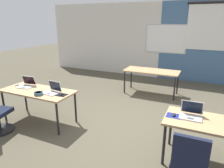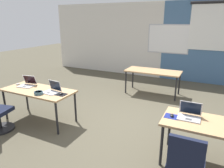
% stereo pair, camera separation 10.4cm
% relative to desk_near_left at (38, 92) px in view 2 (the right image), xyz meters
% --- Properties ---
extents(ground_plane, '(24.00, 24.00, 0.00)m').
position_rel_desk_near_left_xyz_m(ground_plane, '(1.75, 0.60, -0.66)').
color(ground_plane, '#4C4738').
extents(back_wall_assembly, '(10.00, 0.27, 2.80)m').
position_rel_desk_near_left_xyz_m(back_wall_assembly, '(1.80, 4.80, 0.75)').
color(back_wall_assembly, silver).
rests_on(back_wall_assembly, ground).
extents(desk_near_left, '(1.60, 0.70, 0.72)m').
position_rel_desk_near_left_xyz_m(desk_near_left, '(0.00, 0.00, 0.00)').
color(desk_near_left, tan).
rests_on(desk_near_left, ground).
extents(desk_near_right, '(1.60, 0.70, 0.72)m').
position_rel_desk_near_left_xyz_m(desk_near_right, '(3.50, 0.00, 0.00)').
color(desk_near_right, tan).
rests_on(desk_near_right, ground).
extents(desk_far_center, '(1.60, 0.70, 0.72)m').
position_rel_desk_near_left_xyz_m(desk_far_center, '(1.75, 2.80, 0.00)').
color(desk_far_center, tan).
rests_on(desk_far_center, ground).
extents(laptop_near_left_end, '(0.37, 0.35, 0.23)m').
position_rel_desk_near_left_xyz_m(laptop_near_left_end, '(-0.41, 0.09, 0.11)').
color(laptop_near_left_end, silver).
rests_on(laptop_near_left_end, desk_near_left).
extents(mouse_near_left_end, '(0.07, 0.11, 0.03)m').
position_rel_desk_near_left_xyz_m(mouse_near_left_end, '(-0.68, 0.06, 0.08)').
color(mouse_near_left_end, '#B2B2B7').
rests_on(mouse_near_left_end, desk_near_left).
extents(laptop_near_left_inner, '(0.36, 0.31, 0.23)m').
position_rel_desk_near_left_xyz_m(laptop_near_left_inner, '(0.39, 0.01, 0.11)').
color(laptop_near_left_inner, silver).
rests_on(laptop_near_left_inner, desk_near_left).
extents(mousepad_near_left_inner, '(0.22, 0.19, 0.00)m').
position_rel_desk_near_left_xyz_m(mousepad_near_left_inner, '(0.65, -0.01, 0.06)').
color(mousepad_near_left_inner, black).
rests_on(mousepad_near_left_inner, desk_near_left).
extents(mouse_near_left_inner, '(0.06, 0.10, 0.03)m').
position_rel_desk_near_left_xyz_m(mouse_near_left_inner, '(0.65, -0.01, 0.08)').
color(mouse_near_left_inner, black).
rests_on(mouse_near_left_inner, mousepad_near_left_inner).
extents(laptop_near_right_inner, '(0.33, 0.29, 0.23)m').
position_rel_desk_near_left_xyz_m(laptop_near_right_inner, '(3.07, 0.05, 0.11)').
color(laptop_near_right_inner, '#B7B7BC').
rests_on(laptop_near_right_inner, desk_near_right).
extents(mousepad_near_right_inner, '(0.22, 0.19, 0.00)m').
position_rel_desk_near_left_xyz_m(mousepad_near_right_inner, '(2.83, -0.03, 0.06)').
color(mousepad_near_right_inner, navy).
rests_on(mousepad_near_right_inner, desk_near_right).
extents(mouse_near_right_inner, '(0.07, 0.11, 0.03)m').
position_rel_desk_near_left_xyz_m(mouse_near_right_inner, '(2.83, -0.03, 0.08)').
color(mouse_near_right_inner, black).
rests_on(mouse_near_right_inner, mousepad_near_right_inner).
extents(snack_bowl, '(0.18, 0.18, 0.06)m').
position_rel_desk_near_left_xyz_m(snack_bowl, '(0.23, -0.21, 0.10)').
color(snack_bowl, '#3D6070').
rests_on(snack_bowl, desk_near_left).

